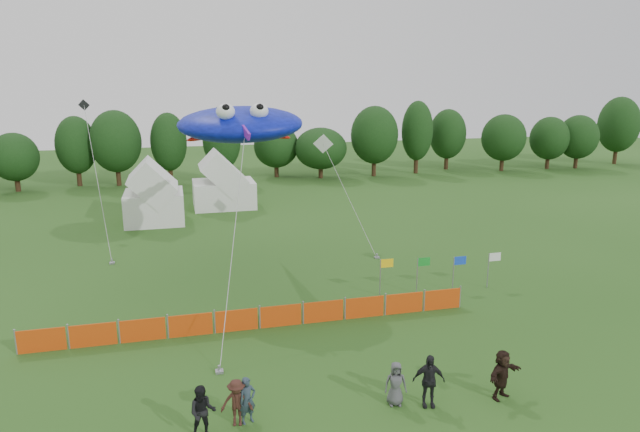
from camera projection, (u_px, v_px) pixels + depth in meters
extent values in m
plane|color=#234C16|center=(362.00, 397.00, 20.16)|extent=(160.00, 160.00, 0.00)
cylinder|color=#382314|center=(17.00, 182.00, 56.69)|extent=(0.50, 0.50, 1.91)
ellipsoid|color=black|center=(14.00, 157.00, 56.10)|extent=(4.61, 4.61, 4.30)
cylinder|color=#382314|center=(79.00, 175.00, 59.58)|extent=(0.50, 0.50, 2.38)
ellipsoid|color=black|center=(76.00, 145.00, 58.85)|extent=(4.09, 4.09, 5.35)
cylinder|color=#382314|center=(118.00, 173.00, 59.74)|extent=(0.50, 0.50, 2.57)
ellipsoid|color=black|center=(116.00, 141.00, 58.95)|extent=(5.20, 5.20, 5.79)
cylinder|color=#382314|center=(170.00, 172.00, 60.98)|extent=(0.50, 0.50, 2.46)
ellipsoid|color=black|center=(169.00, 142.00, 60.22)|extent=(3.78, 3.78, 5.55)
cylinder|color=#382314|center=(223.00, 171.00, 60.96)|extent=(0.50, 0.50, 2.66)
ellipsoid|color=black|center=(222.00, 138.00, 60.14)|extent=(4.05, 4.05, 5.99)
cylinder|color=#382314|center=(276.00, 168.00, 65.01)|extent=(0.50, 0.50, 1.98)
ellipsoid|color=black|center=(276.00, 146.00, 64.40)|extent=(5.06, 5.06, 4.46)
cylinder|color=#382314|center=(321.00, 170.00, 64.31)|extent=(0.50, 0.50, 1.86)
ellipsoid|color=black|center=(321.00, 148.00, 63.74)|extent=(5.86, 5.86, 4.18)
cylinder|color=#382314|center=(374.00, 165.00, 65.57)|extent=(0.50, 0.50, 2.62)
ellipsoid|color=black|center=(375.00, 135.00, 64.76)|extent=(5.41, 5.41, 5.89)
cylinder|color=#382314|center=(416.00, 162.00, 67.46)|extent=(0.50, 0.50, 2.78)
ellipsoid|color=black|center=(417.00, 131.00, 66.61)|extent=(3.67, 3.67, 6.26)
cylinder|color=#382314|center=(446.00, 160.00, 70.46)|extent=(0.50, 0.50, 2.42)
ellipsoid|color=black|center=(448.00, 134.00, 69.72)|extent=(4.46, 4.46, 5.44)
cylinder|color=#382314|center=(502.00, 162.00, 69.35)|extent=(0.50, 0.50, 2.24)
ellipsoid|color=black|center=(504.00, 138.00, 68.67)|extent=(5.26, 5.26, 5.03)
cylinder|color=#382314|center=(547.00, 160.00, 70.94)|extent=(0.50, 0.50, 2.10)
ellipsoid|color=black|center=(550.00, 138.00, 70.29)|extent=(4.74, 4.74, 4.73)
cylinder|color=#382314|center=(576.00, 160.00, 71.40)|extent=(0.50, 0.50, 2.16)
ellipsoid|color=black|center=(578.00, 137.00, 70.74)|extent=(4.88, 4.88, 4.87)
cylinder|color=#382314|center=(615.00, 153.00, 74.87)|extent=(0.50, 0.50, 2.85)
ellipsoid|color=black|center=(619.00, 124.00, 73.99)|extent=(5.19, 5.19, 6.42)
cube|color=white|center=(155.00, 207.00, 44.42)|extent=(4.41, 4.41, 2.43)
cube|color=white|center=(224.00, 194.00, 49.79)|extent=(5.22, 4.17, 2.30)
cube|color=#CA3F0B|center=(41.00, 340.00, 23.41)|extent=(1.90, 0.06, 1.00)
cube|color=#CA3F0B|center=(93.00, 335.00, 23.89)|extent=(1.90, 0.06, 1.00)
cube|color=#CA3F0B|center=(143.00, 330.00, 24.38)|extent=(1.90, 0.06, 1.00)
cube|color=#CA3F0B|center=(190.00, 325.00, 24.86)|extent=(1.90, 0.06, 1.00)
cube|color=#CA3F0B|center=(236.00, 320.00, 25.35)|extent=(1.90, 0.06, 1.00)
cube|color=#CA3F0B|center=(281.00, 316.00, 25.83)|extent=(1.90, 0.06, 1.00)
cube|color=#CA3F0B|center=(323.00, 312.00, 26.31)|extent=(1.90, 0.06, 1.00)
cube|color=#CA3F0B|center=(364.00, 307.00, 26.80)|extent=(1.90, 0.06, 1.00)
cube|color=#CA3F0B|center=(404.00, 303.00, 27.28)|extent=(1.90, 0.06, 1.00)
cube|color=#CA3F0B|center=(442.00, 299.00, 27.77)|extent=(1.90, 0.06, 1.00)
cylinder|color=gray|center=(380.00, 277.00, 29.44)|extent=(0.06, 0.06, 1.94)
cube|color=yellow|center=(387.00, 263.00, 29.35)|extent=(0.70, 0.02, 0.45)
cylinder|color=gray|center=(417.00, 275.00, 29.79)|extent=(0.06, 0.06, 1.90)
cube|color=#148C26|center=(424.00, 262.00, 29.71)|extent=(0.70, 0.02, 0.45)
cylinder|color=gray|center=(453.00, 274.00, 30.14)|extent=(0.06, 0.06, 1.85)
cube|color=blue|center=(460.00, 261.00, 30.06)|extent=(0.70, 0.02, 0.45)
cylinder|color=gray|center=(488.00, 271.00, 30.53)|extent=(0.06, 0.06, 1.92)
cube|color=white|center=(495.00, 257.00, 30.44)|extent=(0.70, 0.02, 0.45)
imported|color=#283743|center=(248.00, 400.00, 18.51)|extent=(0.68, 0.56, 1.59)
imported|color=black|center=(203.00, 412.00, 17.72)|extent=(0.93, 0.77, 1.75)
imported|color=#381D16|center=(237.00, 403.00, 18.38)|extent=(1.11, 0.75, 1.60)
imported|color=black|center=(429.00, 381.00, 19.43)|extent=(1.19, 0.70, 1.89)
imported|color=#48484D|center=(396.00, 384.00, 19.55)|extent=(0.85, 0.65, 1.57)
imported|color=black|center=(502.00, 374.00, 19.93)|extent=(1.74, 1.17, 1.80)
ellipsoid|color=#0E1DD4|center=(240.00, 124.00, 29.56)|extent=(8.12, 7.32, 2.32)
sphere|color=white|center=(225.00, 112.00, 27.84)|extent=(0.93, 0.93, 0.93)
sphere|color=white|center=(259.00, 111.00, 28.24)|extent=(0.93, 0.93, 0.93)
ellipsoid|color=red|center=(205.00, 136.00, 29.49)|extent=(1.95, 0.85, 0.30)
ellipsoid|color=red|center=(273.00, 135.00, 30.34)|extent=(1.95, 0.85, 0.30)
cube|color=purple|center=(246.00, 133.00, 27.22)|extent=(0.37, 0.96, 0.70)
cylinder|color=#A5A5A5|center=(234.00, 239.00, 24.71)|extent=(2.22, 7.64, 8.40)
cube|color=gray|center=(219.00, 371.00, 21.83)|extent=(0.30, 0.30, 0.10)
cube|color=silver|center=(323.00, 144.00, 39.24)|extent=(1.36, 0.37, 1.36)
cylinder|color=#A5A5A5|center=(349.00, 198.00, 37.49)|extent=(1.99, 5.91, 6.61)
cube|color=gray|center=(377.00, 257.00, 35.72)|extent=(0.30, 0.30, 0.10)
cube|color=black|center=(84.00, 105.00, 42.40)|extent=(0.86, 0.25, 0.86)
cylinder|color=#A5A5A5|center=(97.00, 176.00, 38.54)|extent=(2.28, 11.05, 9.08)
cube|color=gray|center=(112.00, 263.00, 34.68)|extent=(0.30, 0.30, 0.10)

